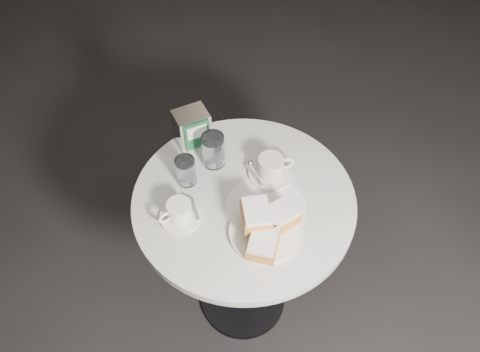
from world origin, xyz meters
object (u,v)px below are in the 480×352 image
Objects in this scene: coffee_cup_right at (271,168)px; water_glass_right at (213,150)px; coffee_cup_left at (179,212)px; water_glass_left at (186,171)px; napkin_dispenser at (192,128)px; beignet_plate at (266,227)px; cafe_table at (244,231)px.

water_glass_right reaches higher than coffee_cup_right.
water_glass_left reaches higher than coffee_cup_left.
napkin_dispenser is at bearing 89.20° from water_glass_right.
coffee_cup_left is at bearing -132.44° from water_glass_left.
beignet_plate is 0.32m from water_glass_right.
water_glass_right is at bearing -78.74° from napkin_dispenser.
beignet_plate is 0.23m from coffee_cup_right.
cafe_table is 0.31m from coffee_cup_left.
coffee_cup_right is (0.16, 0.16, -0.00)m from beignet_plate.
beignet_plate and water_glass_left have the same top height.
napkin_dispenser is at bearing 53.42° from coffee_cup_left.
beignet_plate is 0.26m from coffee_cup_left.
water_glass_left reaches higher than coffee_cup_right.
coffee_cup_right is 0.19m from water_glass_right.
cafe_table is at bearing -93.70° from water_glass_right.
water_glass_left is at bearing -119.09° from napkin_dispenser.
coffee_cup_left is (-0.16, 0.20, -0.01)m from beignet_plate.
napkin_dispenser is (-0.11, 0.28, 0.03)m from coffee_cup_right.
water_glass_left is 0.18m from napkin_dispenser.
coffee_cup_left is 0.74× the size of coffee_cup_right.
cafe_table is at bearing -11.11° from coffee_cup_left.
napkin_dispenser is (0.05, 0.44, 0.03)m from beignet_plate.
coffee_cup_right is (0.32, -0.04, 0.00)m from coffee_cup_left.
water_glass_right reaches higher than coffee_cup_left.
coffee_cup_left is at bearing -151.13° from water_glass_right.
water_glass_right is at bearing 5.35° from water_glass_left.
napkin_dispenser reaches higher than coffee_cup_left.
coffee_cup_right is 1.58× the size of water_glass_right.
coffee_cup_right is at bearing -1.84° from coffee_cup_left.
cafe_table is at bearing -57.81° from water_glass_left.
coffee_cup_right is 1.88× the size of water_glass_left.
beignet_plate is 0.44m from napkin_dispenser.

